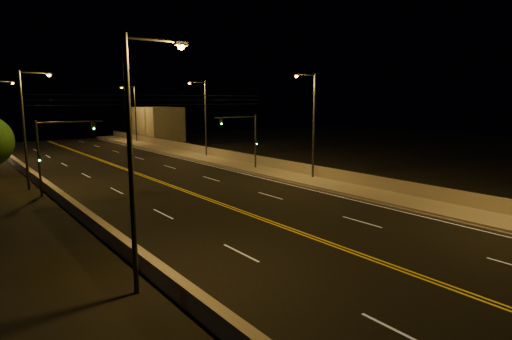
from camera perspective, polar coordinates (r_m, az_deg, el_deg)
ground at (r=18.43m, az=30.95°, el=-15.76°), size 160.00×160.00×0.00m
road at (r=31.28m, az=-5.15°, el=-4.38°), size 18.00×120.00×0.02m
sidewalk at (r=37.87m, az=8.93°, el=-1.83°), size 3.60×120.00×0.30m
curb at (r=36.59m, az=6.87°, el=-2.29°), size 0.14×120.00×0.15m
parapet_wall at (r=38.93m, az=10.66°, el=-0.60°), size 0.30×120.00×1.00m
jersey_barrier at (r=27.71m, az=-21.55°, el=-5.97°), size 0.45×120.00×0.81m
distant_building_right at (r=80.46m, az=-12.94°, el=6.00°), size 6.00×10.00×6.11m
parapet_rail at (r=38.84m, az=10.68°, el=0.17°), size 0.06×120.00×0.06m
lane_markings at (r=31.21m, az=-5.08°, el=-4.39°), size 17.32×116.00×0.00m
streetlight_1 at (r=39.39m, az=7.44°, el=6.62°), size 2.55×0.28×9.75m
streetlight_2 at (r=55.25m, az=-6.98°, el=7.39°), size 2.55×0.28×9.75m
streetlight_3 at (r=77.13m, az=-15.97°, el=7.64°), size 2.55×0.28×9.75m
streetlight_4 at (r=16.50m, az=-15.60°, el=2.69°), size 2.55×0.28×9.75m
streetlight_5 at (r=39.79m, az=-28.24°, el=5.62°), size 2.55×0.28×9.75m
traffic_signal_right at (r=44.57m, az=-1.14°, el=4.61°), size 5.11×0.31×5.88m
traffic_signal_left at (r=37.05m, az=-25.51°, el=2.74°), size 5.11×0.31×5.88m
overhead_wires at (r=38.82m, az=-12.75°, el=9.10°), size 22.00×0.03×0.83m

